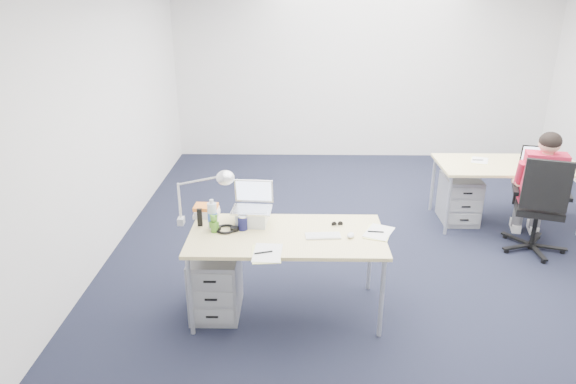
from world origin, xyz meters
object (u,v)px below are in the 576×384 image
Objects in this scene: desk_far at (508,168)px; far_cup at (527,154)px; seated_person at (538,188)px; headphones at (226,228)px; water_bottle at (212,214)px; silver_laptop at (252,205)px; can_koozie at (243,222)px; computer_mouse at (351,235)px; cordless_phone at (200,217)px; wireless_keyboard at (323,236)px; drawer_pedestal_near at (216,283)px; desk_lamp at (197,197)px; sunglasses at (337,224)px; dark_laptop at (539,158)px; office_chair at (536,224)px; book_stack at (207,211)px; bear_figurine at (214,223)px; drawer_pedestal_far at (459,199)px; desk_near at (287,239)px.

desk_far is 18.80× the size of far_cup.
desk_far is at bearing 115.64° from seated_person.
headphones is 0.17m from water_bottle.
can_koozie is (-0.07, -0.12, -0.11)m from silver_laptop.
computer_mouse is at bearing -132.76° from seated_person.
cordless_phone reaches higher than desk_far.
wireless_keyboard is 3.34× the size of far_cup.
water_bottle is (-0.11, 0.05, 0.11)m from headphones.
water_bottle reaches higher than can_koozie.
desk_lamp is at bearing 126.59° from drawer_pedestal_near.
can_koozie reaches higher than sunglasses.
sunglasses is 2.82m from dark_laptop.
office_chair is 3.43m from book_stack.
sunglasses is at bearing 129.15° from computer_mouse.
office_chair is 3.15× the size of dark_laptop.
office_chair is 0.82m from dark_laptop.
office_chair is at bearing 20.22° from drawer_pedestal_near.
wireless_keyboard is at bearing -6.71° from bear_figurine.
dark_laptop reaches higher than computer_mouse.
book_stack is at bearing 154.35° from wireless_keyboard.
seated_person is 0.84m from far_cup.
silver_laptop is at bearing -143.52° from drawer_pedestal_far.
bear_figurine is at bearing 170.98° from wireless_keyboard.
desk_near is at bearing -29.11° from silver_laptop.
wireless_keyboard is (-2.23, -1.91, 0.05)m from desk_far.
computer_mouse is at bearing -136.79° from far_cup.
can_koozie is 0.38× the size of dark_laptop.
desk_near is 3.54m from far_cup.
computer_mouse is 0.42× the size of book_stack.
drawer_pedestal_near is (-3.12, -1.90, -0.41)m from desk_far.
silver_laptop reaches higher than bear_figurine.
drawer_pedestal_near is at bearing -129.59° from headphones.
drawer_pedestal_near is 3.26m from drawer_pedestal_far.
drawer_pedestal_near is at bearing -140.20° from dark_laptop.
cordless_phone is (-0.13, 0.17, 0.53)m from drawer_pedestal_near.
desk_near is 0.83m from desk_lamp.
seated_person is 4.49× the size of wireless_keyboard.
bear_figurine is (-3.12, -1.84, 0.12)m from desk_far.
office_chair is at bearing 14.08° from sunglasses.
can_koozie is at bearing 24.99° from drawer_pedestal_near.
drawer_pedestal_near is 1.01m from wireless_keyboard.
silver_laptop is 1.05× the size of dark_laptop.
wireless_keyboard is 1.82× the size of bear_figurine.
far_cup is at bearing 39.95° from desk_far.
desk_lamp reaches higher than sunglasses.
office_chair is 3.74× the size of wireless_keyboard.
bear_figurine is at bearing -141.00° from dark_laptop.
desk_lamp is (-0.45, -0.02, 0.08)m from silver_laptop.
wireless_keyboard is at bearing -21.20° from book_stack.
computer_mouse is 3.17m from far_cup.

